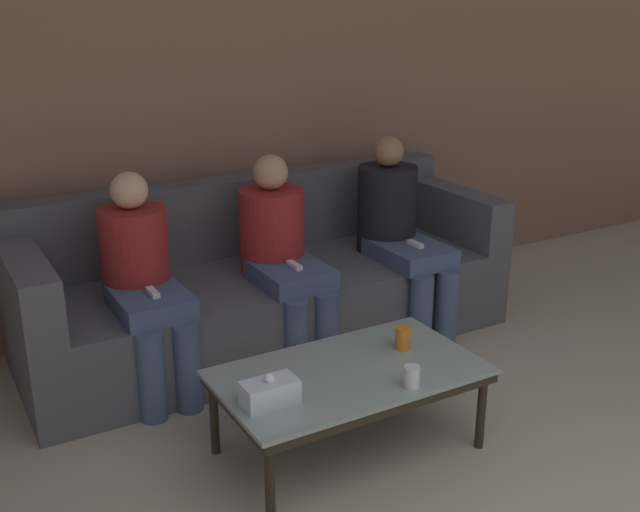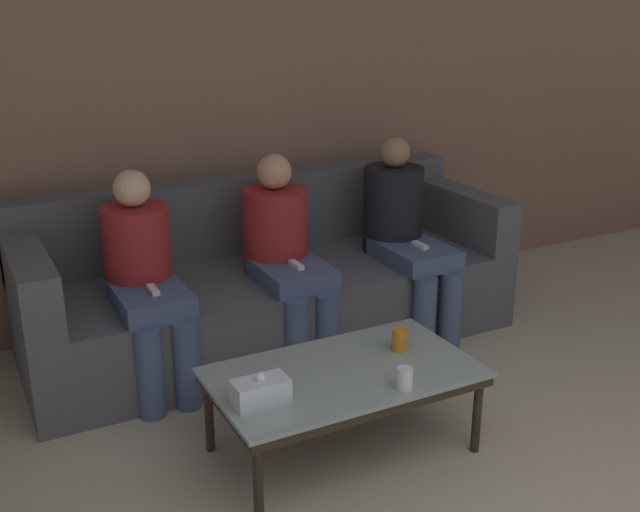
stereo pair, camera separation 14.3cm
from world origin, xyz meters
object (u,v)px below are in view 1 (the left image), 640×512
Objects in this scene: cup_near_left at (412,377)px; seated_person_mid_right at (398,228)px; cup_near_right at (403,338)px; seated_person_left_end at (143,277)px; coffee_table at (349,378)px; seated_person_mid_left at (281,250)px; tissue_box at (270,392)px; couch at (265,286)px.

cup_near_left is 0.08× the size of seated_person_mid_right.
cup_near_right is 0.10× the size of seated_person_left_end.
seated_person_mid_right is at bearing -0.11° from seated_person_left_end.
seated_person_mid_left is (0.19, 1.01, 0.25)m from coffee_table.
cup_near_right is 1.15m from seated_person_mid_right.
cup_near_left is 0.42× the size of tissue_box.
tissue_box is at bearing -141.80° from seated_person_mid_right.
coffee_table is 0.34m from cup_near_right.
couch is at bearing 81.14° from coffee_table.
seated_person_mid_left reaches higher than cup_near_right.
seated_person_left_end is at bearing 119.86° from cup_near_left.
cup_near_right is at bearing 60.07° from cup_near_left.
seated_person_mid_left is at bearing 60.86° from tissue_box.
seated_person_left_end is at bearing 133.32° from cup_near_right.
seated_person_mid_left reaches higher than tissue_box.
couch reaches higher than cup_near_left.
seated_person_mid_left reaches higher than seated_person_left_end.
couch reaches higher than tissue_box.
couch is at bearing 16.21° from seated_person_left_end.
seated_person_left_end is (-0.72, 1.25, 0.16)m from cup_near_left.
seated_person_mid_right reaches higher than couch.
seated_person_mid_right is at bearing 56.94° from cup_near_left.
seated_person_mid_right is at bearing -0.76° from seated_person_mid_left.
tissue_box is 0.20× the size of seated_person_left_end.
coffee_table is 5.16× the size of tissue_box.
cup_near_left is at bearing -123.06° from seated_person_mid_right.
couch is at bearing 96.24° from cup_near_right.
cup_near_left is 0.35m from cup_near_right.
cup_near_left is at bearing -91.83° from couch.
cup_near_right is 0.48× the size of tissue_box.
seated_person_mid_left is (0.77, 0.01, 0.01)m from seated_person_left_end.
cup_near_right is at bearing -82.37° from seated_person_mid_left.
seated_person_left_end is (-0.77, -0.22, 0.28)m from couch.
coffee_table is 1.03× the size of seated_person_left_end.
seated_person_left_end is (-0.58, 1.00, 0.24)m from coffee_table.
couch is 29.62× the size of cup_near_left.
cup_near_right is (0.13, -1.17, 0.12)m from couch.
seated_person_mid_right reaches higher than seated_person_mid_left.
seated_person_mid_left is at bearing 87.85° from cup_near_left.
coffee_table is at bearing 11.14° from tissue_box.
coffee_table is 1.02× the size of seated_person_mid_left.
tissue_box is (-0.61, -1.31, 0.12)m from couch.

